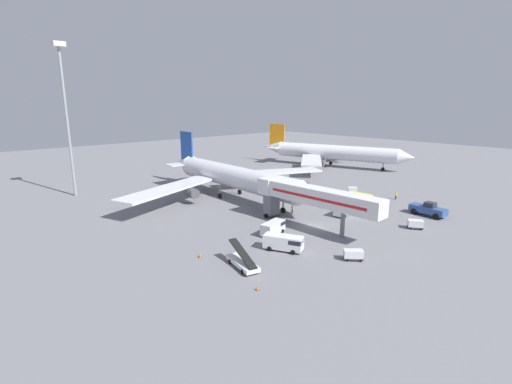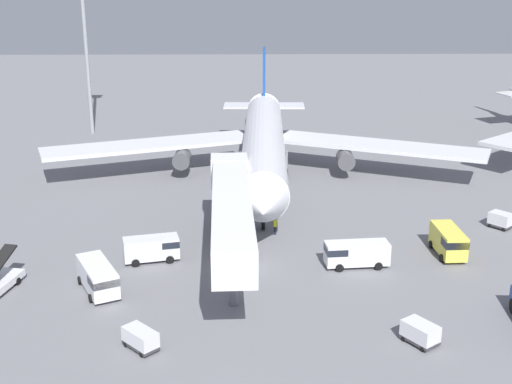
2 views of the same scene
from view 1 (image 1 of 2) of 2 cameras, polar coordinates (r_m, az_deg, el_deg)
ground_plane at (r=64.47m, az=8.70°, el=-5.22°), size 300.00×300.00×0.00m
airplane_at_gate at (r=82.52m, az=-3.81°, el=2.41°), size 53.46×49.42×13.29m
jet_bridge at (r=62.36m, az=8.12°, el=-0.64°), size 4.06×23.90×7.16m
pushback_tug at (r=76.23m, az=24.79°, el=-2.43°), size 2.95×6.68×2.66m
belt_loader_truck at (r=48.53m, az=-2.05°, el=-10.59°), size 3.16×6.18×2.94m
service_van_far_right at (r=59.74m, az=2.67°, el=-5.39°), size 4.97×2.88×2.10m
service_van_mid_left at (r=71.46m, az=13.36°, el=-2.53°), size 5.48×2.44×2.13m
service_van_rear_left at (r=53.56m, az=4.37°, el=-7.64°), size 4.28×5.90×2.20m
service_van_near_right at (r=79.53m, az=15.60°, el=-0.94°), size 2.33×4.96×2.36m
baggage_cart_far_left at (r=67.84m, az=23.17°, el=-4.50°), size 2.56×2.77×1.49m
baggage_cart_far_center at (r=52.19m, az=14.64°, el=-9.21°), size 2.68×2.71×1.41m
baggage_cart_near_left at (r=88.76m, az=14.51°, el=0.28°), size 2.44×2.49×1.52m
ground_crew_worker_foreground at (r=86.46m, az=20.58°, el=-0.44°), size 0.40×0.40×1.79m
ground_crew_worker_midground at (r=71.05m, az=5.55°, el=-2.57°), size 0.45×0.45×1.72m
safety_cone_alpha at (r=43.30m, az=0.19°, el=-14.43°), size 0.37×0.37×0.57m
safety_cone_bravo at (r=52.05m, az=-8.55°, el=-9.50°), size 0.45×0.45×0.69m
airplane_background at (r=124.81m, az=11.30°, el=5.98°), size 45.96×49.80×13.13m
apron_light_mast at (r=91.38m, az=-27.22°, el=12.91°), size 2.40×2.40×32.68m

